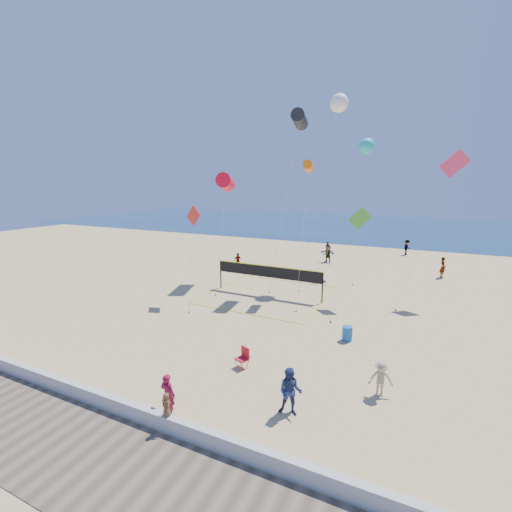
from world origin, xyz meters
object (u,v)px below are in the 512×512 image
at_px(woman, 168,395).
at_px(volleyball_net, 268,275).
at_px(camp_chair, 243,356).
at_px(trash_barrel, 347,334).

relative_size(woman, volleyball_net, 0.19).
distance_m(camp_chair, trash_barrel, 6.21).
relative_size(woman, camp_chair, 1.54).
bearing_deg(trash_barrel, woman, -118.11).
relative_size(camp_chair, volleyball_net, 0.12).
xyz_separation_m(woman, volleyball_net, (-2.15, 14.44, 0.75)).
bearing_deg(camp_chair, woman, -81.28).
bearing_deg(volleyball_net, trash_barrel, -36.62).
bearing_deg(woman, camp_chair, -103.06).
distance_m(camp_chair, volleyball_net, 10.76).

